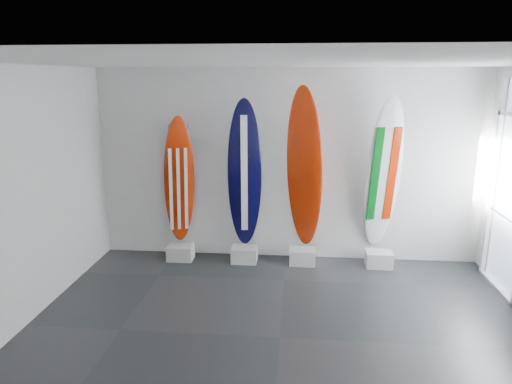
# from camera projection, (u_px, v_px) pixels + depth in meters

# --- Properties ---
(floor) EXTENTS (6.00, 6.00, 0.00)m
(floor) POSITION_uv_depth(u_px,v_px,m) (280.00, 338.00, 5.24)
(floor) COLOR black
(floor) RESTS_ON ground
(ceiling) EXTENTS (6.00, 6.00, 0.00)m
(ceiling) POSITION_uv_depth(u_px,v_px,m) (283.00, 62.00, 4.53)
(ceiling) COLOR white
(ceiling) RESTS_ON wall_back
(wall_back) EXTENTS (6.00, 0.00, 6.00)m
(wall_back) POSITION_uv_depth(u_px,v_px,m) (288.00, 166.00, 7.30)
(wall_back) COLOR silver
(wall_back) RESTS_ON ground
(wall_front) EXTENTS (6.00, 0.00, 6.00)m
(wall_front) POSITION_uv_depth(u_px,v_px,m) (263.00, 339.00, 2.47)
(wall_front) COLOR silver
(wall_front) RESTS_ON ground
(wall_left) EXTENTS (0.00, 5.00, 5.00)m
(wall_left) POSITION_uv_depth(u_px,v_px,m) (11.00, 203.00, 5.15)
(wall_left) COLOR silver
(wall_left) RESTS_ON ground
(display_block_usa) EXTENTS (0.40, 0.30, 0.24)m
(display_block_usa) POSITION_uv_depth(u_px,v_px,m) (181.00, 252.00, 7.47)
(display_block_usa) COLOR silver
(display_block_usa) RESTS_ON floor
(surfboard_usa) EXTENTS (0.58, 0.54, 2.07)m
(surfboard_usa) POSITION_uv_depth(u_px,v_px,m) (179.00, 181.00, 7.29)
(surfboard_usa) COLOR #9A1E04
(surfboard_usa) RESTS_ON display_block_usa
(display_block_navy) EXTENTS (0.40, 0.30, 0.24)m
(display_block_navy) POSITION_uv_depth(u_px,v_px,m) (244.00, 255.00, 7.38)
(display_block_navy) COLOR silver
(display_block_navy) RESTS_ON floor
(surfboard_navy) EXTENTS (0.54, 0.27, 2.33)m
(surfboard_navy) POSITION_uv_depth(u_px,v_px,m) (245.00, 174.00, 7.17)
(surfboard_navy) COLOR black
(surfboard_navy) RESTS_ON display_block_navy
(display_block_swiss) EXTENTS (0.40, 0.30, 0.24)m
(display_block_swiss) POSITION_uv_depth(u_px,v_px,m) (302.00, 256.00, 7.30)
(display_block_swiss) COLOR silver
(display_block_swiss) RESTS_ON floor
(surfboard_swiss) EXTENTS (0.67, 0.55, 2.52)m
(surfboard_swiss) POSITION_uv_depth(u_px,v_px,m) (304.00, 169.00, 7.07)
(surfboard_swiss) COLOR #9A1E04
(surfboard_swiss) RESTS_ON display_block_swiss
(display_block_italy) EXTENTS (0.40, 0.30, 0.24)m
(display_block_italy) POSITION_uv_depth(u_px,v_px,m) (379.00, 259.00, 7.20)
(display_block_italy) COLOR silver
(display_block_italy) RESTS_ON floor
(surfboard_italy) EXTENTS (0.63, 0.58, 2.39)m
(surfboard_italy) POSITION_uv_depth(u_px,v_px,m) (383.00, 175.00, 6.98)
(surfboard_italy) COLOR white
(surfboard_italy) RESTS_ON display_block_italy
(wall_outlet) EXTENTS (0.09, 0.02, 0.13)m
(wall_outlet) POSITION_uv_depth(u_px,v_px,m) (140.00, 231.00, 7.78)
(wall_outlet) COLOR silver
(wall_outlet) RESTS_ON wall_back
(glass_door) EXTENTS (0.12, 1.16, 2.85)m
(glass_door) POSITION_uv_depth(u_px,v_px,m) (511.00, 189.00, 6.14)
(glass_door) COLOR white
(glass_door) RESTS_ON floor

